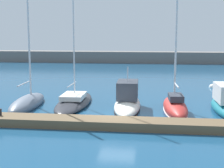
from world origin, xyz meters
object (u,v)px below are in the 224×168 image
at_px(mooring_buoy_white, 212,87).
at_px(dock_bollard, 0,112).
at_px(sailboat_slate_nearest, 28,102).
at_px(motorboat_ivory_third, 127,101).
at_px(sailboat_charcoal_second, 74,101).
at_px(sailboat_red_fourth, 175,106).

xyz_separation_m(mooring_buoy_white, dock_bollard, (-16.18, -16.83, 0.76)).
xyz_separation_m(sailboat_slate_nearest, motorboat_ivory_third, (8.00, 0.36, 0.25)).
distance_m(sailboat_slate_nearest, sailboat_charcoal_second, 3.73).
distance_m(sailboat_slate_nearest, mooring_buoy_white, 20.10).
bearing_deg(motorboat_ivory_third, sailboat_red_fourth, -99.78).
bearing_deg(motorboat_ivory_third, sailboat_charcoal_second, 77.61).
bearing_deg(mooring_buoy_white, sailboat_charcoal_second, -140.60).
bearing_deg(sailboat_charcoal_second, sailboat_red_fourth, -100.74).
bearing_deg(sailboat_slate_nearest, sailboat_red_fourth, -93.68).
distance_m(sailboat_red_fourth, mooring_buoy_white, 12.76).
distance_m(sailboat_red_fourth, dock_bollard, 12.52).
height_order(sailboat_red_fourth, mooring_buoy_white, sailboat_red_fourth).
bearing_deg(mooring_buoy_white, dock_bollard, -133.87).
xyz_separation_m(sailboat_red_fourth, mooring_buoy_white, (4.69, 11.86, -0.42)).
height_order(sailboat_slate_nearest, sailboat_red_fourth, sailboat_slate_nearest).
relative_size(sailboat_slate_nearest, sailboat_charcoal_second, 0.94).
distance_m(sailboat_charcoal_second, dock_bollard, 7.17).
bearing_deg(motorboat_ivory_third, sailboat_slate_nearest, 90.76).
distance_m(motorboat_ivory_third, dock_bollard, 9.57).
xyz_separation_m(motorboat_ivory_third, sailboat_red_fourth, (3.64, -0.51, -0.19)).
xyz_separation_m(sailboat_slate_nearest, mooring_buoy_white, (16.33, 11.71, -0.37)).
distance_m(sailboat_slate_nearest, motorboat_ivory_third, 8.01).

